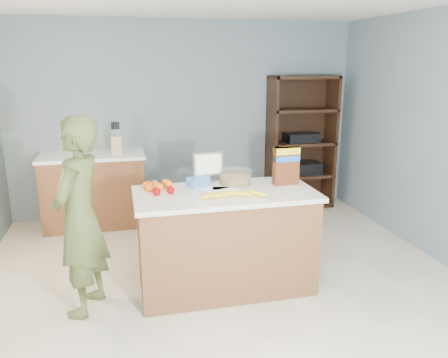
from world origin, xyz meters
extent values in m
cube|color=beige|center=(0.00, 0.00, 0.00)|extent=(4.50, 5.00, 0.02)
cube|color=slate|center=(0.00, 2.50, 1.25)|extent=(4.50, 0.02, 2.50)
cube|color=brown|center=(0.00, 0.30, 0.43)|extent=(1.50, 0.70, 0.86)
cube|color=silver|center=(0.00, 0.30, 0.88)|extent=(1.56, 0.76, 0.04)
cube|color=black|center=(0.00, 0.30, 0.05)|extent=(1.46, 0.66, 0.10)
cube|color=brown|center=(-1.20, 2.20, 0.43)|extent=(1.20, 0.60, 0.86)
cube|color=white|center=(-1.20, 2.20, 0.88)|extent=(1.24, 0.62, 0.04)
cube|color=black|center=(1.55, 2.48, 0.90)|extent=(0.90, 0.04, 1.80)
cube|color=black|center=(1.12, 2.30, 0.90)|extent=(0.04, 0.40, 1.80)
cube|color=black|center=(1.98, 2.30, 0.90)|extent=(0.04, 0.40, 1.80)
cube|color=black|center=(1.55, 2.30, 0.02)|extent=(0.90, 0.40, 0.04)
cube|color=black|center=(1.55, 2.30, 0.45)|extent=(0.90, 0.40, 0.04)
cube|color=black|center=(1.55, 2.30, 0.90)|extent=(0.90, 0.40, 0.04)
cube|color=black|center=(1.55, 2.30, 1.35)|extent=(0.90, 0.40, 0.04)
cube|color=black|center=(1.55, 2.30, 1.78)|extent=(0.90, 0.40, 0.04)
cube|color=black|center=(1.55, 2.30, 0.55)|extent=(0.55, 0.32, 0.16)
cube|color=black|center=(1.55, 2.30, 0.98)|extent=(0.45, 0.30, 0.12)
imported|color=#495428|center=(-1.20, 0.21, 0.80)|extent=(0.57, 0.68, 1.60)
cube|color=tan|center=(-0.90, 2.13, 1.01)|extent=(0.12, 0.10, 0.22)
cylinder|color=black|center=(-0.94, 2.13, 1.17)|extent=(0.02, 0.02, 0.09)
cylinder|color=black|center=(-0.92, 2.13, 1.17)|extent=(0.02, 0.02, 0.09)
cylinder|color=black|center=(-0.90, 2.13, 1.17)|extent=(0.02, 0.02, 0.09)
cylinder|color=black|center=(-0.88, 2.13, 1.17)|extent=(0.02, 0.02, 0.09)
cylinder|color=black|center=(-0.86, 2.13, 1.17)|extent=(0.02, 0.02, 0.09)
cube|color=white|center=(-0.06, 0.42, 0.90)|extent=(0.24, 0.17, 0.00)
cube|color=white|center=(0.02, 0.40, 0.90)|extent=(0.24, 0.16, 0.00)
ellipsoid|color=yellow|center=(-0.17, 0.15, 0.92)|extent=(0.20, 0.16, 0.05)
ellipsoid|color=yellow|center=(-0.05, 0.15, 0.92)|extent=(0.21, 0.11, 0.05)
ellipsoid|color=yellow|center=(0.08, 0.14, 0.92)|extent=(0.20, 0.15, 0.05)
ellipsoid|color=yellow|center=(0.22, 0.12, 0.92)|extent=(0.17, 0.19, 0.05)
sphere|color=#930202|center=(-0.64, 0.47, 0.93)|extent=(0.07, 0.07, 0.07)
sphere|color=#930202|center=(-0.46, 0.34, 0.93)|extent=(0.07, 0.07, 0.07)
sphere|color=#930202|center=(-0.58, 0.32, 0.93)|extent=(0.07, 0.07, 0.07)
sphere|color=orange|center=(-0.64, 0.46, 0.94)|extent=(0.07, 0.07, 0.07)
sphere|color=orange|center=(-0.58, 0.56, 0.94)|extent=(0.07, 0.07, 0.07)
sphere|color=orange|center=(-0.55, 0.46, 0.94)|extent=(0.07, 0.07, 0.07)
sphere|color=orange|center=(-0.46, 0.52, 0.94)|extent=(0.07, 0.07, 0.07)
sphere|color=orange|center=(-0.64, 0.54, 0.94)|extent=(0.07, 0.07, 0.07)
sphere|color=orange|center=(-0.57, 0.48, 0.94)|extent=(0.07, 0.07, 0.07)
sphere|color=orange|center=(-0.48, 0.57, 0.94)|extent=(0.07, 0.07, 0.07)
sphere|color=orange|center=(-0.66, 0.53, 0.94)|extent=(0.07, 0.07, 0.07)
sphere|color=orange|center=(-0.63, 0.45, 0.94)|extent=(0.07, 0.07, 0.07)
cube|color=blue|center=(-0.19, 0.53, 0.94)|extent=(0.21, 0.18, 0.08)
cylinder|color=#267219|center=(0.14, 0.52, 0.95)|extent=(0.27, 0.27, 0.09)
cylinder|color=white|center=(0.14, 0.52, 0.97)|extent=(0.30, 0.30, 0.13)
cylinder|color=silver|center=(-0.08, 0.64, 0.91)|extent=(0.12, 0.12, 0.01)
cylinder|color=silver|center=(-0.08, 0.64, 0.94)|extent=(0.02, 0.02, 0.05)
cube|color=silver|center=(-0.08, 0.64, 1.07)|extent=(0.28, 0.08, 0.22)
cube|color=yellow|center=(-0.08, 0.62, 1.07)|extent=(0.24, 0.04, 0.18)
cube|color=#592B14|center=(0.59, 0.40, 1.07)|extent=(0.23, 0.09, 0.34)
cube|color=yellow|center=(0.59, 0.40, 1.21)|extent=(0.23, 0.09, 0.06)
cube|color=blue|center=(0.59, 0.40, 1.14)|extent=(0.23, 0.09, 0.05)
camera|label=1|loc=(-0.84, -3.19, 1.98)|focal=35.00mm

